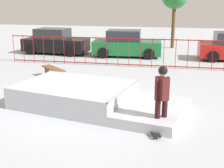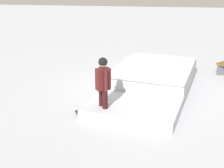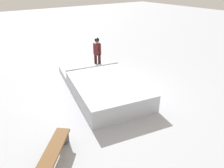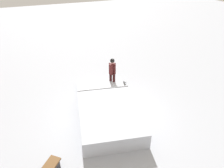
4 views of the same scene
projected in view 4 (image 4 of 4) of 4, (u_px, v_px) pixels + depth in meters
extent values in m
plane|color=#B2B7C1|center=(111.00, 114.00, 10.01)|extent=(60.00, 60.00, 0.00)
cube|color=silver|center=(109.00, 116.00, 9.29)|extent=(4.05, 3.28, 0.70)
cube|color=silver|center=(101.00, 89.00, 11.67)|extent=(2.29, 2.91, 0.30)
cylinder|color=gray|center=(103.00, 89.00, 10.63)|extent=(0.61, 2.56, 0.08)
cylinder|color=black|center=(114.00, 80.00, 11.98)|extent=(0.15, 0.15, 0.82)
cylinder|color=black|center=(111.00, 79.00, 12.07)|extent=(0.15, 0.15, 0.82)
cube|color=#4C1919|center=(112.00, 69.00, 11.66)|extent=(0.40, 0.44, 0.60)
cylinder|color=#4C1919|center=(115.00, 69.00, 11.58)|extent=(0.09, 0.09, 0.60)
cylinder|color=#4C1919|center=(110.00, 68.00, 11.74)|extent=(0.09, 0.09, 0.60)
sphere|color=tan|center=(112.00, 61.00, 11.43)|extent=(0.22, 0.22, 0.22)
sphere|color=black|center=(112.00, 61.00, 11.41)|extent=(0.25, 0.25, 0.25)
cube|color=black|center=(121.00, 84.00, 12.20)|extent=(0.53, 0.81, 0.02)
cylinder|color=silver|center=(119.00, 88.00, 11.98)|extent=(0.05, 0.06, 0.06)
cylinder|color=silver|center=(116.00, 86.00, 12.11)|extent=(0.05, 0.06, 0.06)
cylinder|color=silver|center=(125.00, 84.00, 12.34)|extent=(0.05, 0.06, 0.06)
cylinder|color=silver|center=(122.00, 83.00, 12.47)|extent=(0.05, 0.06, 0.06)
cube|color=#4C4C51|center=(55.00, 165.00, 7.27)|extent=(0.08, 0.36, 0.42)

